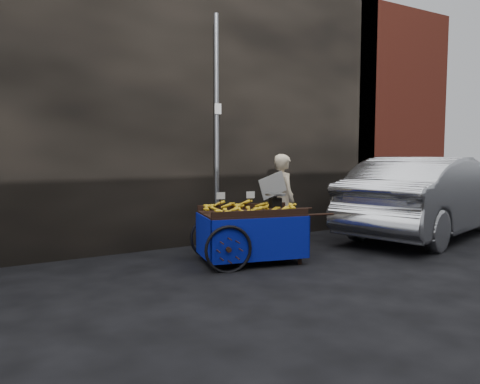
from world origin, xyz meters
TOP-DOWN VIEW (x-y plane):
  - ground at (0.00, 0.00)m, footprint 80.00×80.00m
  - building_wall at (0.39, 2.60)m, footprint 13.50×2.00m
  - street_pole at (0.30, 1.30)m, footprint 0.12×0.10m
  - banana_cart at (0.15, 0.04)m, footprint 2.19×1.35m
  - vendor at (1.40, 0.85)m, footprint 0.88×0.64m
  - plastic_bag at (1.21, 0.71)m, footprint 0.27×0.22m
  - parked_car at (4.38, 0.04)m, footprint 5.03×2.84m

SIDE VIEW (x-z plane):
  - ground at x=0.00m, z-range 0.00..0.00m
  - plastic_bag at x=1.21m, z-range 0.00..0.24m
  - banana_cart at x=0.15m, z-range 0.13..1.23m
  - parked_car at x=4.38m, z-range 0.00..1.57m
  - vendor at x=1.40m, z-range 0.00..1.63m
  - street_pole at x=0.30m, z-range 0.01..4.01m
  - building_wall at x=0.39m, z-range 0.00..5.00m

